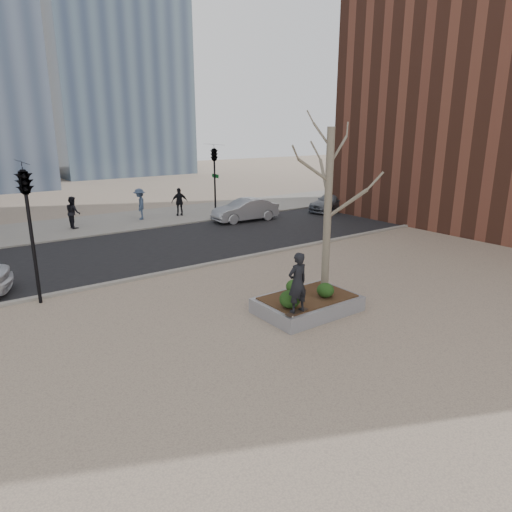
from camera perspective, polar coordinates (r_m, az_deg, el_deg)
ground at (r=13.63m, az=3.26°, el=-7.87°), size 120.00×120.00×0.00m
street at (r=21.88m, az=-13.47°, el=0.91°), size 60.00×8.00×0.02m
far_sidewalk at (r=28.33m, az=-18.99°, el=3.83°), size 60.00×6.00×0.02m
planter at (r=14.15m, az=6.44°, el=-6.05°), size 3.00×2.00×0.45m
planter_mulch at (r=14.06m, az=6.47°, el=-5.12°), size 2.70×1.70×0.04m
sycamore_tree at (r=14.16m, az=9.10°, el=8.79°), size 2.80×2.80×6.60m
shrub_left at (r=13.08m, az=4.26°, el=-5.41°), size 0.61×0.61×0.52m
shrub_middle at (r=14.21m, az=4.81°, el=-3.82°), size 0.52×0.52×0.44m
shrub_right at (r=14.01m, az=8.67°, el=-4.24°), size 0.52×0.52×0.45m
skateboard at (r=12.85m, az=5.11°, el=-7.08°), size 0.80×0.32×0.08m
skateboarder at (r=12.53m, az=5.20°, el=-3.32°), size 0.63×0.42×1.71m
car_silver at (r=27.53m, az=-1.36°, el=5.79°), size 4.13×1.71×1.33m
car_third at (r=31.38m, az=9.44°, el=6.67°), size 4.33×2.67×1.17m
pedestrian_a at (r=27.42m, az=-21.89°, el=5.09°), size 0.69×0.87×1.77m
pedestrian_b at (r=28.77m, az=-14.31°, el=6.32°), size 1.11×1.40×1.89m
pedestrian_c at (r=29.52m, az=-9.53°, el=6.69°), size 1.11×0.67×1.76m
traffic_light_near at (r=15.77m, az=-26.26°, el=2.38°), size 0.60×2.48×4.50m
traffic_light_far at (r=28.40m, az=-5.17°, el=9.23°), size 0.60×2.48×4.50m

